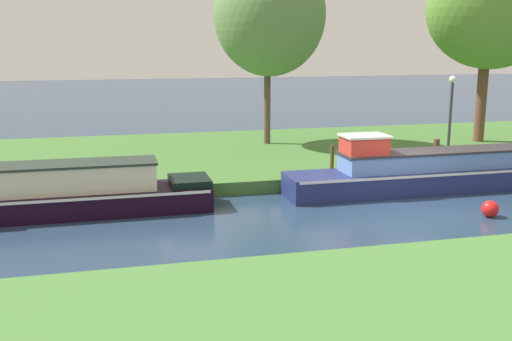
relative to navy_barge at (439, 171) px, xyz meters
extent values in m
plane|color=#253952|center=(-1.82, -1.20, -0.59)|extent=(120.00, 120.00, 0.00)
cube|color=#417131|center=(-1.82, 5.80, -0.39)|extent=(72.00, 10.00, 0.40)
cube|color=navy|center=(-0.05, 0.00, -0.25)|extent=(9.33, 1.47, 0.68)
cube|color=white|center=(-0.05, 0.00, 0.05)|extent=(9.15, 1.50, 0.07)
cube|color=#6387CB|center=(0.50, 0.00, 0.34)|extent=(7.10, 1.12, 0.50)
cube|color=#302B2F|center=(0.50, 0.00, 0.62)|extent=(7.20, 1.18, 0.06)
cube|color=red|center=(-2.45, 0.00, 0.86)|extent=(1.19, 0.94, 0.54)
cube|color=beige|center=(-2.45, 0.00, 1.16)|extent=(1.29, 1.00, 0.06)
cube|color=black|center=(-11.25, 0.00, -0.28)|extent=(8.55, 1.54, 0.62)
cube|color=white|center=(-11.25, 0.00, -0.01)|extent=(8.38, 1.57, 0.07)
cube|color=beige|center=(-11.32, 0.00, 0.37)|extent=(5.81, 1.17, 0.68)
cube|color=#27312A|center=(-11.32, 0.00, 0.74)|extent=(5.91, 1.23, 0.06)
cube|color=black|center=(-7.50, 0.00, 0.13)|extent=(1.05, 1.29, 0.19)
cylinder|color=brown|center=(-3.40, 7.16, 1.67)|extent=(0.26, 0.26, 3.71)
ellipsoid|color=#608448|center=(-3.40, 6.88, 4.80)|extent=(4.25, 4.33, 4.64)
cylinder|color=brown|center=(5.12, 5.56, 1.79)|extent=(0.41, 0.41, 3.95)
ellipsoid|color=#5F9134|center=(5.12, 5.24, 5.03)|extent=(5.47, 3.63, 4.59)
cylinder|color=#333338|center=(1.95, 2.69, 1.12)|extent=(0.10, 0.10, 2.61)
sphere|color=white|center=(1.95, 2.69, 2.54)|extent=(0.24, 0.24, 0.24)
cylinder|color=brown|center=(0.78, 1.52, 0.26)|extent=(0.20, 0.20, 0.89)
cylinder|color=brown|center=(-2.83, 1.52, 0.23)|extent=(0.12, 0.12, 0.84)
sphere|color=red|center=(-0.22, -2.85, -0.37)|extent=(0.43, 0.43, 0.43)
camera|label=1|loc=(-9.53, -15.50, 3.77)|focal=41.63mm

